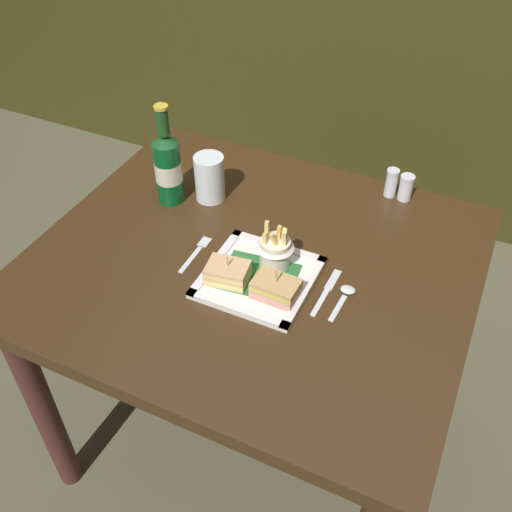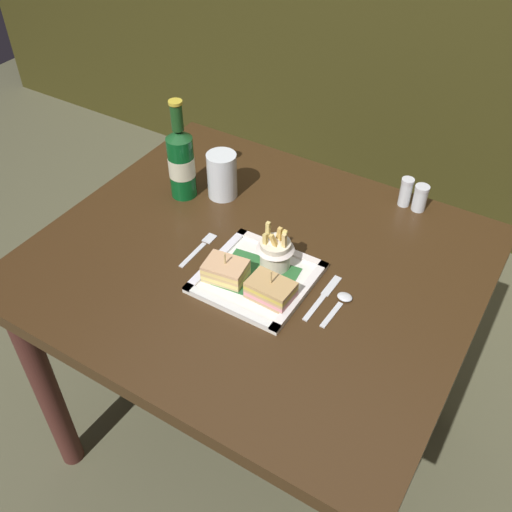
{
  "view_description": "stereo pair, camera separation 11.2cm",
  "coord_description": "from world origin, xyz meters",
  "px_view_note": "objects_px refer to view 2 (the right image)",
  "views": [
    {
      "loc": [
        0.45,
        -0.94,
        1.72
      ],
      "look_at": [
        0.02,
        -0.03,
        0.81
      ],
      "focal_mm": 40.84,
      "sensor_mm": 36.0,
      "label": 1
    },
    {
      "loc": [
        0.55,
        -0.88,
        1.72
      ],
      "look_at": [
        0.02,
        -0.03,
        0.81
      ],
      "focal_mm": 40.84,
      "sensor_mm": 36.0,
      "label": 2
    }
  ],
  "objects_px": {
    "pepper_shaker": "(420,199)",
    "water_glass": "(222,178)",
    "sandwich_half_left": "(226,271)",
    "spoon": "(342,301)",
    "square_plate": "(257,278)",
    "fries_cup": "(276,249)",
    "knife": "(324,296)",
    "salt_shaker": "(405,193)",
    "dining_table": "(255,292)",
    "beer_bottle": "(181,161)",
    "sandwich_half_right": "(271,290)",
    "fork": "(199,248)"
  },
  "relations": [
    {
      "from": "sandwich_half_left",
      "to": "fries_cup",
      "type": "bearing_deg",
      "value": 51.21
    },
    {
      "from": "fork",
      "to": "salt_shaker",
      "type": "height_order",
      "value": "salt_shaker"
    },
    {
      "from": "pepper_shaker",
      "to": "water_glass",
      "type": "bearing_deg",
      "value": -155.56
    },
    {
      "from": "square_plate",
      "to": "fork",
      "type": "relative_size",
      "value": 1.83
    },
    {
      "from": "spoon",
      "to": "pepper_shaker",
      "type": "bearing_deg",
      "value": 86.42
    },
    {
      "from": "fries_cup",
      "to": "pepper_shaker",
      "type": "xyz_separation_m",
      "value": [
        0.21,
        0.4,
        -0.03
      ]
    },
    {
      "from": "sandwich_half_right",
      "to": "knife",
      "type": "distance_m",
      "value": 0.12
    },
    {
      "from": "pepper_shaker",
      "to": "dining_table",
      "type": "bearing_deg",
      "value": -124.47
    },
    {
      "from": "dining_table",
      "to": "beer_bottle",
      "type": "xyz_separation_m",
      "value": [
        -0.3,
        0.12,
        0.22
      ]
    },
    {
      "from": "sandwich_half_left",
      "to": "water_glass",
      "type": "height_order",
      "value": "water_glass"
    },
    {
      "from": "spoon",
      "to": "beer_bottle",
      "type": "bearing_deg",
      "value": 164.93
    },
    {
      "from": "knife",
      "to": "salt_shaker",
      "type": "bearing_deg",
      "value": 86.17
    },
    {
      "from": "knife",
      "to": "beer_bottle",
      "type": "bearing_deg",
      "value": 163.44
    },
    {
      "from": "dining_table",
      "to": "sandwich_half_right",
      "type": "distance_m",
      "value": 0.21
    },
    {
      "from": "salt_shaker",
      "to": "fries_cup",
      "type": "bearing_deg",
      "value": -112.85
    },
    {
      "from": "water_glass",
      "to": "spoon",
      "type": "relative_size",
      "value": 1.09
    },
    {
      "from": "pepper_shaker",
      "to": "salt_shaker",
      "type": "bearing_deg",
      "value": -180.0
    },
    {
      "from": "fries_cup",
      "to": "water_glass",
      "type": "bearing_deg",
      "value": 146.23
    },
    {
      "from": "pepper_shaker",
      "to": "fries_cup",
      "type": "bearing_deg",
      "value": -117.62
    },
    {
      "from": "fries_cup",
      "to": "knife",
      "type": "xyz_separation_m",
      "value": [
        0.14,
        -0.02,
        -0.06
      ]
    },
    {
      "from": "fries_cup",
      "to": "water_glass",
      "type": "xyz_separation_m",
      "value": [
        -0.27,
        0.18,
        -0.01
      ]
    },
    {
      "from": "square_plate",
      "to": "pepper_shaker",
      "type": "relative_size",
      "value": 3.36
    },
    {
      "from": "beer_bottle",
      "to": "fries_cup",
      "type": "bearing_deg",
      "value": -19.47
    },
    {
      "from": "water_glass",
      "to": "salt_shaker",
      "type": "relative_size",
      "value": 1.57
    },
    {
      "from": "spoon",
      "to": "sandwich_half_right",
      "type": "bearing_deg",
      "value": -151.23
    },
    {
      "from": "sandwich_half_left",
      "to": "fork",
      "type": "relative_size",
      "value": 0.77
    },
    {
      "from": "dining_table",
      "to": "beer_bottle",
      "type": "height_order",
      "value": "beer_bottle"
    },
    {
      "from": "fries_cup",
      "to": "water_glass",
      "type": "height_order",
      "value": "water_glass"
    },
    {
      "from": "square_plate",
      "to": "salt_shaker",
      "type": "bearing_deg",
      "value": 67.9
    },
    {
      "from": "water_glass",
      "to": "spoon",
      "type": "xyz_separation_m",
      "value": [
        0.45,
        -0.2,
        -0.05
      ]
    },
    {
      "from": "sandwich_half_right",
      "to": "salt_shaker",
      "type": "xyz_separation_m",
      "value": [
        0.12,
        0.49,
        0.0
      ]
    },
    {
      "from": "salt_shaker",
      "to": "sandwich_half_right",
      "type": "bearing_deg",
      "value": -104.13
    },
    {
      "from": "spoon",
      "to": "square_plate",
      "type": "bearing_deg",
      "value": -169.62
    },
    {
      "from": "salt_shaker",
      "to": "water_glass",
      "type": "bearing_deg",
      "value": -153.59
    },
    {
      "from": "sandwich_half_right",
      "to": "beer_bottle",
      "type": "bearing_deg",
      "value": 151.25
    },
    {
      "from": "sandwich_half_right",
      "to": "beer_bottle",
      "type": "relative_size",
      "value": 0.37
    },
    {
      "from": "salt_shaker",
      "to": "fork",
      "type": "bearing_deg",
      "value": -129.73
    },
    {
      "from": "beer_bottle",
      "to": "fork",
      "type": "bearing_deg",
      "value": -44.29
    },
    {
      "from": "square_plate",
      "to": "spoon",
      "type": "height_order",
      "value": "square_plate"
    },
    {
      "from": "sandwich_half_right",
      "to": "salt_shaker",
      "type": "bearing_deg",
      "value": 75.87
    },
    {
      "from": "beer_bottle",
      "to": "spoon",
      "type": "distance_m",
      "value": 0.57
    },
    {
      "from": "fork",
      "to": "pepper_shaker",
      "type": "xyz_separation_m",
      "value": [
        0.4,
        0.43,
        0.03
      ]
    },
    {
      "from": "water_glass",
      "to": "salt_shaker",
      "type": "xyz_separation_m",
      "value": [
        0.44,
        0.22,
        -0.02
      ]
    },
    {
      "from": "square_plate",
      "to": "salt_shaker",
      "type": "distance_m",
      "value": 0.49
    },
    {
      "from": "sandwich_half_left",
      "to": "dining_table",
      "type": "bearing_deg",
      "value": 81.03
    },
    {
      "from": "dining_table",
      "to": "spoon",
      "type": "distance_m",
      "value": 0.27
    },
    {
      "from": "fries_cup",
      "to": "spoon",
      "type": "distance_m",
      "value": 0.19
    },
    {
      "from": "dining_table",
      "to": "square_plate",
      "type": "bearing_deg",
      "value": -54.88
    },
    {
      "from": "fork",
      "to": "dining_table",
      "type": "bearing_deg",
      "value": 18.19
    },
    {
      "from": "sandwich_half_left",
      "to": "beer_bottle",
      "type": "relative_size",
      "value": 0.37
    }
  ]
}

